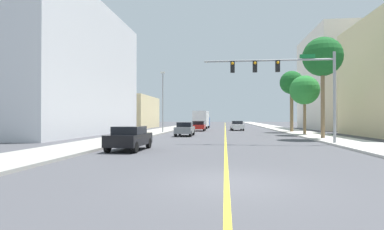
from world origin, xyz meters
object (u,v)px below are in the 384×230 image
object	(u,v)px
palm_far	(292,83)
delivery_truck	(201,119)
traffic_signal_mast	(290,76)
palm_mid	(305,90)
palm_near	(323,57)
car_red	(199,126)
car_gray	(185,129)
street_lamp	(163,98)
car_white	(237,125)
car_black	(129,138)

from	to	relation	value
palm_far	delivery_truck	xyz separation A→B (m)	(-12.96, 13.40, -4.81)
traffic_signal_mast	delivery_truck	distance (m)	32.91
palm_mid	palm_far	world-z (taller)	palm_far
palm_near	car_red	world-z (taller)	palm_near
palm_mid	car_gray	size ratio (longest dim) A/B	1.61
traffic_signal_mast	street_lamp	bearing A→B (deg)	130.13
car_gray	car_white	xyz separation A→B (m)	(6.12, 15.35, -0.00)
car_red	delivery_truck	distance (m)	10.10
palm_near	car_red	size ratio (longest dim) A/B	2.26
traffic_signal_mast	car_black	distance (m)	12.42
car_gray	delivery_truck	size ratio (longest dim) A/B	0.53
palm_near	car_white	bearing A→B (deg)	109.43
palm_near	palm_mid	size ratio (longest dim) A/B	1.39
palm_far	car_white	distance (m)	10.98
traffic_signal_mast	car_black	size ratio (longest dim) A/B	2.48
palm_near	car_black	bearing A→B (deg)	-144.00
palm_near	delivery_truck	world-z (taller)	palm_near
palm_mid	palm_far	bearing A→B (deg)	90.06
palm_mid	palm_far	xyz separation A→B (m)	(-0.01, 6.45, 1.49)
palm_far	car_gray	xyz separation A→B (m)	(-13.00, -8.98, -5.72)
car_black	delivery_truck	xyz separation A→B (m)	(1.45, 36.74, 0.91)
traffic_signal_mast	car_black	xyz separation A→B (m)	(-10.42, -5.25, -4.24)
palm_mid	delivery_truck	world-z (taller)	palm_mid
car_red	delivery_truck	world-z (taller)	delivery_truck
car_white	delivery_truck	xyz separation A→B (m)	(-6.09, 7.03, 0.91)
palm_far	car_red	world-z (taller)	palm_far
street_lamp	palm_far	bearing A→B (deg)	10.52
palm_far	car_red	size ratio (longest dim) A/B	2.01
palm_far	car_white	world-z (taller)	palm_far
car_white	palm_mid	bearing A→B (deg)	-64.40
palm_far	car_gray	distance (m)	16.80
palm_far	car_white	bearing A→B (deg)	137.18
palm_mid	car_white	world-z (taller)	palm_mid
street_lamp	palm_near	bearing A→B (deg)	-30.67
palm_near	car_black	world-z (taller)	palm_near
street_lamp	palm_mid	distance (m)	16.99
street_lamp	car_red	world-z (taller)	street_lamp
palm_near	car_gray	size ratio (longest dim) A/B	2.24
street_lamp	palm_far	xyz separation A→B (m)	(16.63, 3.09, 2.06)
palm_far	car_black	xyz separation A→B (m)	(-14.42, -23.33, -5.71)
car_gray	car_black	xyz separation A→B (m)	(-1.42, -14.36, 0.00)
car_black	car_red	bearing A→B (deg)	-92.50
car_white	car_red	world-z (taller)	car_red
street_lamp	palm_near	world-z (taller)	palm_near
car_black	palm_far	bearing A→B (deg)	-120.31
palm_mid	palm_far	distance (m)	6.62
palm_far	delivery_truck	distance (m)	19.26
car_white	delivery_truck	size ratio (longest dim) A/B	0.60
delivery_truck	traffic_signal_mast	bearing A→B (deg)	-72.27
palm_mid	car_gray	xyz separation A→B (m)	(-13.00, -2.53, -4.22)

